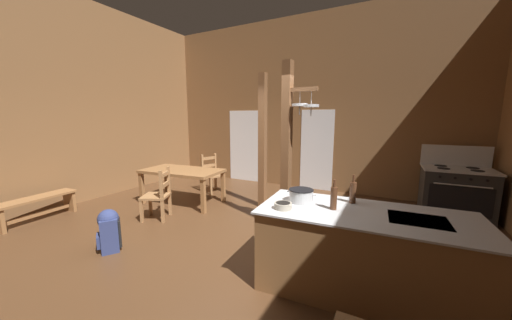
% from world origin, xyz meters
% --- Properties ---
extents(ground_plane, '(8.60, 7.65, 0.10)m').
position_xyz_m(ground_plane, '(0.00, 0.00, -0.05)').
color(ground_plane, '#4C301C').
extents(wall_back, '(8.60, 0.14, 4.37)m').
position_xyz_m(wall_back, '(0.00, 3.49, 2.19)').
color(wall_back, brown).
rests_on(wall_back, ground_plane).
extents(wall_left, '(0.14, 7.65, 4.37)m').
position_xyz_m(wall_left, '(-3.97, 0.00, 2.19)').
color(wall_left, brown).
rests_on(wall_left, ground_plane).
extents(glazed_door_back_left, '(1.00, 0.01, 2.05)m').
position_xyz_m(glazed_door_back_left, '(-1.76, 3.42, 1.02)').
color(glazed_door_back_left, white).
rests_on(glazed_door_back_left, ground_plane).
extents(glazed_panel_back_right, '(0.84, 0.01, 2.05)m').
position_xyz_m(glazed_panel_back_right, '(0.39, 3.42, 1.02)').
color(glazed_panel_back_right, white).
rests_on(glazed_panel_back_right, ground_plane).
extents(kitchen_island, '(2.22, 1.09, 0.89)m').
position_xyz_m(kitchen_island, '(1.93, -0.41, 0.45)').
color(kitchen_island, olive).
rests_on(kitchen_island, ground_plane).
extents(stove_range, '(1.16, 0.85, 1.32)m').
position_xyz_m(stove_range, '(3.22, 2.73, 0.48)').
color(stove_range, '#2B2B2B').
rests_on(stove_range, ground_plane).
extents(support_post_with_pot_rack, '(0.59, 0.27, 2.72)m').
position_xyz_m(support_post_with_pot_rack, '(0.65, 0.71, 1.45)').
color(support_post_with_pot_rack, brown).
rests_on(support_post_with_pot_rack, ground_plane).
extents(support_post_center, '(0.14, 0.14, 2.72)m').
position_xyz_m(support_post_center, '(-0.24, 1.56, 1.36)').
color(support_post_center, brown).
rests_on(support_post_center, ground_plane).
extents(dining_table, '(1.78, 1.05, 0.74)m').
position_xyz_m(dining_table, '(-1.89, 0.96, 0.65)').
color(dining_table, olive).
rests_on(dining_table, ground_plane).
extents(ladderback_chair_near_window, '(0.57, 0.57, 0.95)m').
position_xyz_m(ladderback_chair_near_window, '(-1.85, 1.96, 0.45)').
color(ladderback_chair_near_window, '#9E7044').
rests_on(ladderback_chair_near_window, ground_plane).
extents(ladderback_chair_by_post, '(0.59, 0.59, 0.95)m').
position_xyz_m(ladderback_chair_by_post, '(-1.62, 0.05, 0.45)').
color(ladderback_chair_by_post, '#9E7044').
rests_on(ladderback_chair_by_post, ground_plane).
extents(bench_along_left_wall, '(0.45, 1.26, 0.44)m').
position_xyz_m(bench_along_left_wall, '(-3.50, -1.05, 0.30)').
color(bench_along_left_wall, olive).
rests_on(bench_along_left_wall, ground_plane).
extents(backpack, '(0.39, 0.38, 0.60)m').
position_xyz_m(backpack, '(-1.32, -1.11, 0.31)').
color(backpack, navy).
rests_on(backpack, ground_plane).
extents(stockpot_on_counter, '(0.35, 0.28, 0.15)m').
position_xyz_m(stockpot_on_counter, '(1.24, -0.40, 0.97)').
color(stockpot_on_counter, silver).
rests_on(stockpot_on_counter, kitchen_island).
extents(mixing_bowl_on_counter, '(0.19, 0.19, 0.07)m').
position_xyz_m(mixing_bowl_on_counter, '(1.14, -0.71, 0.93)').
color(mixing_bowl_on_counter, '#B2A893').
rests_on(mixing_bowl_on_counter, kitchen_island).
extents(bottle_tall_on_counter, '(0.07, 0.07, 0.33)m').
position_xyz_m(bottle_tall_on_counter, '(1.62, -0.48, 1.02)').
color(bottle_tall_on_counter, '#56331E').
rests_on(bottle_tall_on_counter, kitchen_island).
extents(bottle_short_on_counter, '(0.07, 0.07, 0.33)m').
position_xyz_m(bottle_short_on_counter, '(1.77, -0.15, 1.02)').
color(bottle_short_on_counter, '#56331E').
rests_on(bottle_short_on_counter, kitchen_island).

